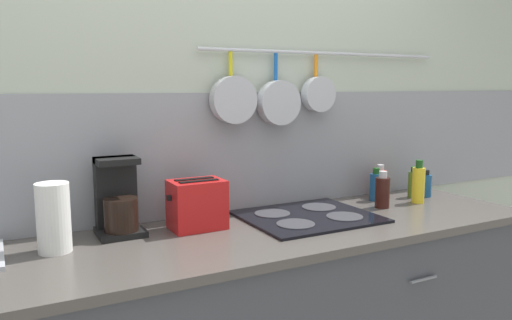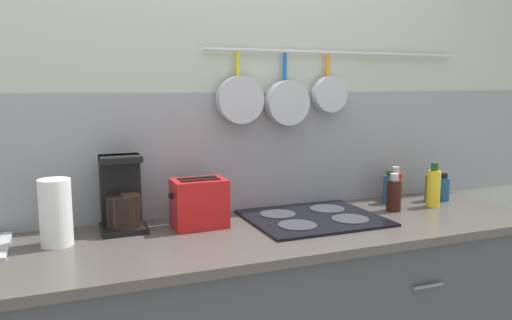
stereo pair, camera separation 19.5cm
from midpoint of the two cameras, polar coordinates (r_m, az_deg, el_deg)
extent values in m
cube|color=#B2BCA8|center=(2.26, -2.90, 3.13)|extent=(7.20, 0.06, 2.60)
cube|color=gray|center=(2.26, -2.84, 0.75)|extent=(7.20, 0.07, 0.55)
cylinder|color=#B7BABF|center=(2.49, 11.91, 11.90)|extent=(1.36, 0.02, 0.02)
cylinder|color=gold|center=(2.24, 0.43, 10.94)|extent=(0.02, 0.02, 0.10)
cylinder|color=#B7BABF|center=(2.22, 0.70, 6.90)|extent=(0.21, 0.06, 0.21)
cylinder|color=#1959B2|center=(2.34, 5.73, 10.57)|extent=(0.02, 0.02, 0.12)
cylinder|color=#B7BABF|center=(2.31, 6.03, 6.51)|extent=(0.21, 0.06, 0.21)
cylinder|color=orange|center=(2.45, 10.46, 10.59)|extent=(0.02, 0.02, 0.10)
cylinder|color=#B7BABF|center=(2.43, 10.71, 7.37)|extent=(0.17, 0.05, 0.17)
cylinder|color=slate|center=(2.14, 21.65, -13.30)|extent=(0.14, 0.01, 0.01)
cube|color=#4C4742|center=(1.99, 0.80, -8.93)|extent=(2.71, 0.67, 0.03)
cylinder|color=white|center=(1.92, -19.26, -5.73)|extent=(0.11, 0.11, 0.25)
cube|color=black|center=(2.06, -12.29, -7.65)|extent=(0.18, 0.18, 0.02)
cube|color=black|center=(2.08, -12.68, -3.54)|extent=(0.16, 0.06, 0.30)
cylinder|color=black|center=(2.02, -12.24, -5.75)|extent=(0.13, 0.13, 0.13)
cube|color=black|center=(2.02, -12.62, 0.13)|extent=(0.16, 0.13, 0.02)
cube|color=red|center=(2.06, -3.82, -4.97)|extent=(0.22, 0.16, 0.20)
cube|color=black|center=(2.01, -3.61, -2.32)|extent=(0.16, 0.03, 0.00)
cube|color=black|center=(2.06, -4.09, -2.05)|extent=(0.16, 0.03, 0.00)
cube|color=black|center=(2.02, -6.99, -4.13)|extent=(0.02, 0.02, 0.02)
cube|color=black|center=(2.22, 9.09, -6.58)|extent=(0.56, 0.49, 0.01)
cylinder|color=#38383D|center=(2.07, 7.48, -7.40)|extent=(0.16, 0.16, 0.00)
cylinder|color=#38383D|center=(2.20, 13.24, -6.59)|extent=(0.16, 0.16, 0.00)
cylinder|color=#38383D|center=(2.24, 5.01, -6.17)|extent=(0.16, 0.16, 0.00)
cylinder|color=#38383D|center=(2.36, 10.50, -5.51)|extent=(0.16, 0.16, 0.00)
cylinder|color=#33140F|center=(2.43, 17.71, -3.92)|extent=(0.07, 0.07, 0.14)
cylinder|color=beige|center=(2.42, 17.81, -1.87)|extent=(0.04, 0.04, 0.03)
cylinder|color=navy|center=(2.58, 17.13, -3.28)|extent=(0.06, 0.06, 0.14)
cylinder|color=#194C19|center=(2.57, 17.21, -1.47)|extent=(0.03, 0.03, 0.03)
cylinder|color=red|center=(2.67, 17.65, -2.89)|extent=(0.06, 0.06, 0.14)
cylinder|color=beige|center=(2.66, 17.74, -1.09)|extent=(0.04, 0.04, 0.03)
cylinder|color=yellow|center=(2.58, 21.71, -3.09)|extent=(0.06, 0.06, 0.18)
cylinder|color=#194C19|center=(2.56, 21.84, -0.73)|extent=(0.03, 0.03, 0.04)
cylinder|color=#4C721E|center=(2.70, 21.25, -3.02)|extent=(0.05, 0.05, 0.13)
cylinder|color=#194C19|center=(2.69, 21.34, -1.32)|extent=(0.03, 0.03, 0.03)
cylinder|color=navy|center=(2.74, 22.58, -3.14)|extent=(0.06, 0.06, 0.12)
cylinder|color=black|center=(2.72, 22.67, -1.68)|extent=(0.03, 0.03, 0.03)
camera|label=1|loc=(0.10, -87.14, 0.42)|focal=35.00mm
camera|label=2|loc=(0.10, 92.86, -0.42)|focal=35.00mm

